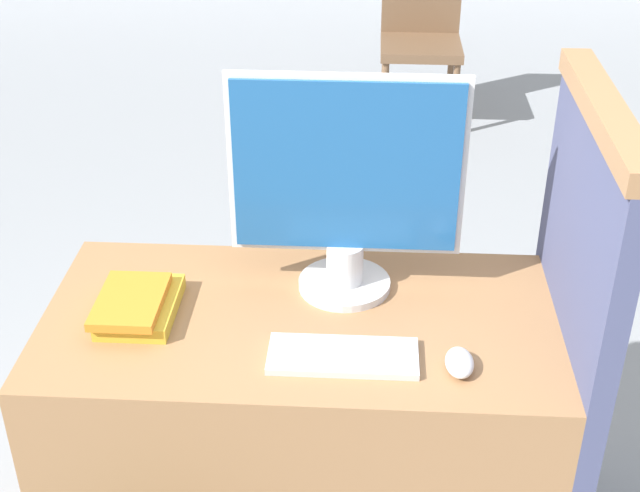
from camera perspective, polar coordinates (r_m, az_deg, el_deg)
desk at (r=2.36m, az=-1.22°, el=-12.20°), size 1.22×0.64×0.77m
carrel_divider at (r=2.24m, az=15.30°, el=-6.74°), size 0.07×0.68×1.32m
monitor at (r=2.08m, az=1.68°, el=3.82°), size 0.55×0.23×0.56m
keyboard at (r=1.98m, az=1.48°, el=-7.06°), size 0.33×0.14×0.02m
mouse at (r=1.97m, az=8.92°, el=-7.38°), size 0.06×0.10×0.04m
book_stack at (r=2.15m, az=-11.62°, el=-3.70°), size 0.18×0.26×0.06m
far_chair at (r=5.09m, az=6.49°, el=13.85°), size 0.44×0.44×0.96m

